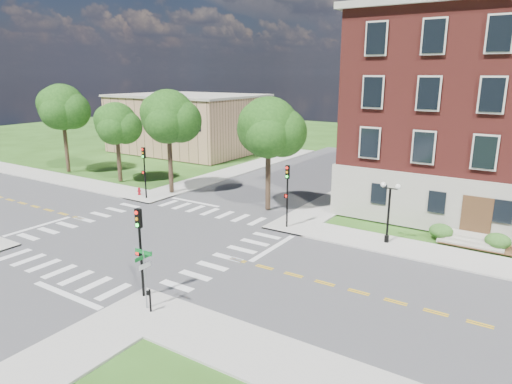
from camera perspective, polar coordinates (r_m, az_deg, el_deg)
The scene contains 19 objects.
ground at distance 34.18m, azimuth -13.37°, elevation -5.44°, with size 160.00×160.00×0.00m, color #284A15.
road_ew at distance 34.18m, azimuth -13.37°, elevation -5.43°, with size 90.00×12.00×0.01m, color #3D3D3F.
road_ns at distance 34.18m, azimuth -13.37°, elevation -5.43°, with size 12.00×90.00×0.01m, color #3D3D3F.
sidewalk_ne at distance 39.87m, azimuth 19.65°, elevation -2.91°, with size 34.00×34.00×0.12m.
sidewalk_nw at distance 55.12m, azimuth -13.04°, elevation 2.31°, with size 34.00×34.00×0.12m.
crosswalk_east at distance 29.68m, azimuth -3.56°, elevation -8.20°, with size 2.20×10.20×0.02m, color silver, non-canonical shape.
stop_bar_east at distance 31.17m, azimuth 2.13°, elevation -7.03°, with size 0.40×5.50×0.00m, color silver.
secondary_building at distance 69.45m, azimuth -8.42°, elevation 8.56°, with size 20.40×15.40×8.30m.
tree_a at distance 57.78m, azimuth -23.09°, elevation 9.72°, with size 5.26×5.26×10.21m.
tree_b at distance 50.79m, azimuth -17.08°, elevation 8.18°, with size 4.41×4.41×8.44m.
tree_c at distance 44.51m, azimuth -10.93°, elevation 9.21°, with size 5.11×5.11×9.94m.
tree_d at distance 38.04m, azimuth 1.55°, elevation 8.03°, with size 5.07×5.07×9.56m.
traffic_signal_se at distance 24.16m, azimuth -14.31°, elevation -6.00°, with size 0.32×0.35×4.80m.
traffic_signal_ne at distance 34.11m, azimuth 3.93°, elevation 0.50°, with size 0.38×0.45×4.80m.
traffic_signal_nw at distance 43.34m, azimuth -13.79°, elevation 3.17°, with size 0.37×0.42×4.80m.
twin_lamp_west at distance 32.41m, azimuth 16.27°, elevation -2.05°, with size 1.36×0.36×4.23m.
street_sign_pole at distance 23.22m, azimuth -13.77°, elevation -9.17°, with size 1.10×1.10×3.10m.
push_button_post at distance 23.50m, azimuth -13.13°, elevation -12.91°, with size 0.14×0.21×1.20m.
fire_hydrant at distance 45.27m, azimuth -14.39°, elevation 0.08°, with size 0.35×0.35×0.75m.
Camera 1 is at (23.55, -21.92, 11.55)m, focal length 32.00 mm.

